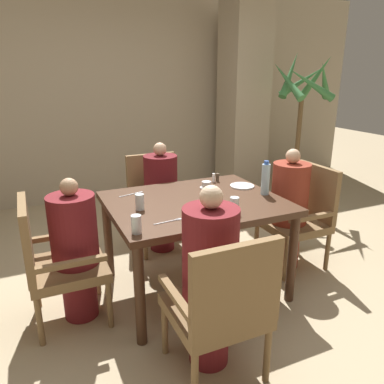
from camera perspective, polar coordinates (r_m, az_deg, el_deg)
The scene contains 24 objects.
ground_plane at distance 3.21m, azimuth 0.40°, elevation -14.20°, with size 16.00×16.00×0.00m, color tan.
wall_back at distance 5.29m, azimuth -12.11°, elevation 14.21°, with size 8.00×0.06×2.80m.
pillar_stone at distance 5.50m, azimuth 7.82°, elevation 14.04°, with size 0.56×0.56×2.70m.
dining_table at distance 2.91m, azimuth 0.43°, elevation -2.89°, with size 1.31×1.06×0.76m.
chair_left_side at distance 2.76m, azimuth -20.26°, elevation -9.57°, with size 0.52×0.51×0.91m.
diner_in_left_chair at distance 2.75m, azimuth -17.34°, elevation -8.24°, with size 0.32×0.32×1.04m.
chair_far_side at distance 3.79m, azimuth -5.43°, elevation -0.97°, with size 0.51×0.52×0.91m.
diner_in_far_chair at distance 3.64m, azimuth -4.72°, elevation -0.65°, with size 0.32×0.32×1.08m.
chair_right_side at distance 3.52m, azimuth 16.28°, elevation -3.14°, with size 0.52×0.51×0.91m.
diner_in_right_chair at distance 3.41m, azimuth 14.52°, elevation -2.40°, with size 0.32×0.32×1.09m.
chair_near_corner at distance 2.15m, azimuth 4.53°, elevation -16.76°, with size 0.51×0.52×0.91m.
diner_in_near_chair at distance 2.21m, azimuth 2.75°, elevation -12.82°, with size 0.32×0.32×1.13m.
potted_palm at distance 5.00m, azimuth 15.81°, elevation 6.16°, with size 0.81×0.83×1.96m.
plate_main_left at distance 2.56m, azimuth 0.82°, elevation -3.63°, with size 0.21×0.21×0.01m.
plate_main_right at distance 3.24m, azimuth 7.64°, elevation 0.93°, with size 0.21×0.21×0.01m.
teacup_with_saucer at distance 3.17m, azimuth 2.21°, elevation 1.05°, with size 0.11×0.11×0.06m.
water_bottle at distance 3.04m, azimuth 11.14°, elevation 1.98°, with size 0.07×0.07×0.28m.
glass_tall_near at distance 2.62m, azimuth 6.49°, elevation -2.02°, with size 0.06×0.06×0.12m.
glass_tall_mid at distance 2.69m, azimuth -7.97°, elevation -1.51°, with size 0.06×0.06×0.12m.
glass_tall_far at distance 2.31m, azimuth -8.48°, elevation -4.89°, with size 0.06×0.06×0.12m.
salt_shaker at distance 3.35m, azimuth 3.31°, elevation 2.19°, with size 0.03×0.03×0.08m.
pepper_shaker at distance 3.36m, azimuth 3.90°, elevation 2.23°, with size 0.03×0.03×0.07m.
fork_beside_plate at distance 2.48m, azimuth -3.27°, elevation -4.43°, with size 0.20×0.04×0.00m.
knife_beside_plate at distance 3.05m, azimuth -9.08°, elevation -0.30°, with size 0.21×0.07×0.00m.
Camera 1 is at (-1.13, -2.47, 1.71)m, focal length 35.00 mm.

